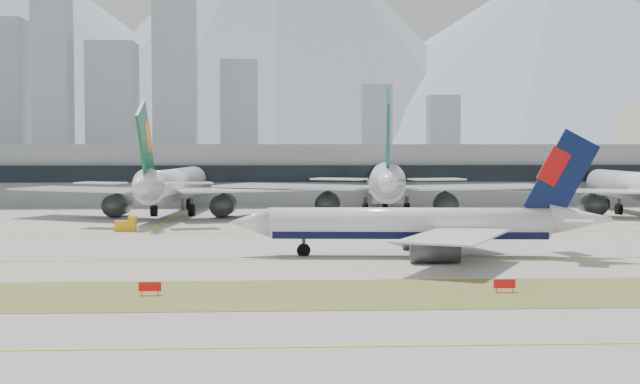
{
  "coord_description": "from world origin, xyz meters",
  "views": [
    {
      "loc": [
        -2.41,
        -119.15,
        14.7
      ],
      "look_at": [
        4.64,
        18.0,
        7.5
      ],
      "focal_mm": 50.0,
      "sensor_mm": 36.0,
      "label": 1
    }
  ],
  "objects": [
    {
      "name": "mountain_ridge",
      "position": [
        33.0,
        1404.14,
        181.85
      ],
      "size": [
        2830.0,
        1120.0,
        470.0
      ],
      "color": "#9EA8B7",
      "rests_on": "ground"
    },
    {
      "name": "widebody_cathay",
      "position": [
        20.82,
        64.68,
        6.76
      ],
      "size": [
        70.88,
        69.79,
        25.42
      ],
      "rotation": [
        0.0,
        0.0,
        1.46
      ],
      "color": "white",
      "rests_on": "ground"
    },
    {
      "name": "widebody_eva",
      "position": [
        -23.7,
        66.19,
        6.18
      ],
      "size": [
        64.94,
        63.79,
        23.23
      ],
      "rotation": [
        0.0,
        0.0,
        1.48
      ],
      "color": "white",
      "rests_on": "ground"
    },
    {
      "name": "gse_c",
      "position": [
        36.48,
        40.04,
        1.05
      ],
      "size": [
        3.55,
        2.0,
        2.6
      ],
      "color": "#F5B20C",
      "rests_on": "ground"
    },
    {
      "name": "hold_sign_left",
      "position": [
        -14.61,
        -32.0,
        0.88
      ],
      "size": [
        2.2,
        0.15,
        1.35
      ],
      "color": "red",
      "rests_on": "ground"
    },
    {
      "name": "hold_sign_right",
      "position": [
        20.52,
        -32.0,
        0.88
      ],
      "size": [
        2.2,
        0.15,
        1.35
      ],
      "color": "red",
      "rests_on": "ground"
    },
    {
      "name": "gse_b",
      "position": [
        -27.73,
        34.32,
        1.05
      ],
      "size": [
        3.55,
        2.0,
        2.6
      ],
      "color": "#F5B20C",
      "rests_on": "ground"
    },
    {
      "name": "taxiing_airliner",
      "position": [
        17.32,
        -2.37,
        4.12
      ],
      "size": [
        50.93,
        44.12,
        17.1
      ],
      "rotation": [
        0.0,
        0.0,
        3.06
      ],
      "color": "white",
      "rests_on": "ground"
    },
    {
      "name": "widebody_china_air",
      "position": [
        74.7,
        65.66,
        5.72
      ],
      "size": [
        60.37,
        58.83,
        21.51
      ],
      "rotation": [
        0.0,
        0.0,
        1.56
      ],
      "color": "white",
      "rests_on": "ground"
    },
    {
      "name": "ground",
      "position": [
        0.0,
        0.0,
        0.0
      ],
      "size": [
        3000.0,
        3000.0,
        0.0
      ],
      "primitive_type": "plane",
      "color": "#9F9D94",
      "rests_on": "ground"
    },
    {
      "name": "apron_markings",
      "position": [
        0.0,
        -53.95,
        0.02
      ],
      "size": [
        360.0,
        122.22,
        0.06
      ],
      "color": "olive",
      "rests_on": "ground"
    },
    {
      "name": "terminal",
      "position": [
        0.0,
        114.84,
        7.5
      ],
      "size": [
        280.0,
        43.1,
        15.0
      ],
      "color": "gray",
      "rests_on": "ground"
    },
    {
      "name": "city_skyline",
      "position": [
        -106.76,
        453.42,
        49.8
      ],
      "size": [
        342.0,
        49.8,
        140.0
      ],
      "color": "#8D94A0",
      "rests_on": "ground"
    }
  ]
}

